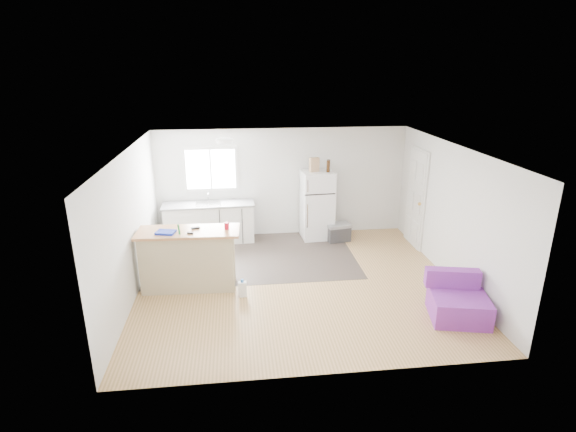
# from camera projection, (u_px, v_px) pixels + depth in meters

# --- Properties ---
(room) EXTENTS (5.51, 5.01, 2.41)m
(room) POSITION_uv_depth(u_px,v_px,m) (298.00, 220.00, 7.60)
(room) COLOR olive
(room) RESTS_ON ground
(vinyl_zone) EXTENTS (4.05, 2.50, 0.00)m
(vinyl_zone) POSITION_uv_depth(u_px,v_px,m) (253.00, 256.00, 9.09)
(vinyl_zone) COLOR #39312A
(vinyl_zone) RESTS_ON floor
(window) EXTENTS (1.18, 0.06, 0.98)m
(window) POSITION_uv_depth(u_px,v_px,m) (211.00, 169.00, 9.66)
(window) COLOR white
(window) RESTS_ON back_wall
(interior_door) EXTENTS (0.11, 0.92, 2.10)m
(interior_door) POSITION_uv_depth(u_px,v_px,m) (416.00, 199.00, 9.42)
(interior_door) COLOR white
(interior_door) RESTS_ON right_wall
(ceiling_fixture) EXTENTS (0.30, 0.30, 0.07)m
(ceiling_fixture) POSITION_uv_depth(u_px,v_px,m) (224.00, 141.00, 8.23)
(ceiling_fixture) COLOR white
(ceiling_fixture) RESTS_ON ceiling
(kitchen_cabinets) EXTENTS (1.97, 0.69, 1.14)m
(kitchen_cabinets) POSITION_uv_depth(u_px,v_px,m) (209.00, 222.00, 9.73)
(kitchen_cabinets) COLOR white
(kitchen_cabinets) RESTS_ON floor
(peninsula) EXTENTS (1.74, 0.73, 1.05)m
(peninsula) POSITION_uv_depth(u_px,v_px,m) (189.00, 259.00, 7.69)
(peninsula) COLOR tan
(peninsula) RESTS_ON floor
(refrigerator) EXTENTS (0.71, 0.68, 1.51)m
(refrigerator) POSITION_uv_depth(u_px,v_px,m) (317.00, 205.00, 9.87)
(refrigerator) COLOR white
(refrigerator) RESTS_ON floor
(cooler) EXTENTS (0.57, 0.44, 0.39)m
(cooler) POSITION_uv_depth(u_px,v_px,m) (338.00, 232.00, 9.85)
(cooler) COLOR #323235
(cooler) RESTS_ON floor
(purple_seat) EXTENTS (0.97, 0.94, 0.68)m
(purple_seat) POSITION_uv_depth(u_px,v_px,m) (457.00, 302.00, 6.86)
(purple_seat) COLOR purple
(purple_seat) RESTS_ON floor
(cleaner_jug) EXTENTS (0.14, 0.10, 0.31)m
(cleaner_jug) POSITION_uv_depth(u_px,v_px,m) (242.00, 289.00, 7.50)
(cleaner_jug) COLOR white
(cleaner_jug) RESTS_ON floor
(mop) EXTENTS (0.23, 0.35, 1.25)m
(mop) POSITION_uv_depth(u_px,v_px,m) (180.00, 279.00, 7.64)
(mop) COLOR green
(mop) RESTS_ON floor
(red_cup) EXTENTS (0.10, 0.10, 0.12)m
(red_cup) POSITION_uv_depth(u_px,v_px,m) (227.00, 226.00, 7.57)
(red_cup) COLOR red
(red_cup) RESTS_ON peninsula
(blue_tray) EXTENTS (0.34, 0.29, 0.04)m
(blue_tray) POSITION_uv_depth(u_px,v_px,m) (166.00, 232.00, 7.40)
(blue_tray) COLOR #1227AF
(blue_tray) RESTS_ON peninsula
(tool_a) EXTENTS (0.15, 0.08, 0.03)m
(tool_a) POSITION_uv_depth(u_px,v_px,m) (195.00, 228.00, 7.60)
(tool_a) COLOR black
(tool_a) RESTS_ON peninsula
(tool_b) EXTENTS (0.11, 0.07, 0.03)m
(tool_b) POSITION_uv_depth(u_px,v_px,m) (190.00, 233.00, 7.38)
(tool_b) COLOR black
(tool_b) RESTS_ON peninsula
(cardboard_box) EXTENTS (0.22, 0.15, 0.30)m
(cardboard_box) POSITION_uv_depth(u_px,v_px,m) (314.00, 165.00, 9.56)
(cardboard_box) COLOR tan
(cardboard_box) RESTS_ON refrigerator
(bottle_left) EXTENTS (0.09, 0.09, 0.25)m
(bottle_left) POSITION_uv_depth(u_px,v_px,m) (328.00, 166.00, 9.51)
(bottle_left) COLOR #341C09
(bottle_left) RESTS_ON refrigerator
(bottle_right) EXTENTS (0.08, 0.08, 0.25)m
(bottle_right) POSITION_uv_depth(u_px,v_px,m) (328.00, 165.00, 9.61)
(bottle_right) COLOR #341C09
(bottle_right) RESTS_ON refrigerator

